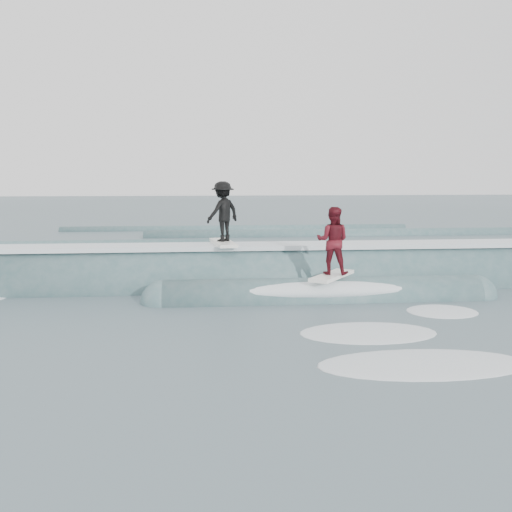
{
  "coord_description": "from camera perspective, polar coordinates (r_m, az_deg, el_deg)",
  "views": [
    {
      "loc": [
        -1.55,
        -14.16,
        3.54
      ],
      "look_at": [
        0.0,
        2.66,
        1.1
      ],
      "focal_mm": 40.0,
      "sensor_mm": 36.0,
      "label": 1
    }
  ],
  "objects": [
    {
      "name": "whitewater",
      "position": [
        13.23,
        3.74,
        -7.31
      ],
      "size": [
        15.49,
        8.65,
        0.1
      ],
      "color": "white",
      "rests_on": "ground"
    },
    {
      "name": "surfer_red",
      "position": [
        16.15,
        7.68,
        1.25
      ],
      "size": [
        1.62,
        1.94,
        2.0
      ],
      "color": "white",
      "rests_on": "ground"
    },
    {
      "name": "breaking_wave",
      "position": [
        17.95,
        0.59,
        -3.04
      ],
      "size": [
        23.13,
        4.05,
        2.55
      ],
      "color": "#395C5F",
      "rests_on": "ground"
    },
    {
      "name": "ground",
      "position": [
        14.68,
        0.96,
        -5.74
      ],
      "size": [
        160.0,
        160.0,
        0.0
      ],
      "primitive_type": "plane",
      "color": "#3D5559",
      "rests_on": "ground"
    },
    {
      "name": "surfer_black",
      "position": [
        17.87,
        -3.33,
        4.27
      ],
      "size": [
        1.37,
        2.06,
        1.97
      ],
      "color": "white",
      "rests_on": "ground"
    },
    {
      "name": "far_swells",
      "position": [
        32.01,
        -4.48,
        1.84
      ],
      "size": [
        39.88,
        8.65,
        0.8
      ],
      "color": "#395C5F",
      "rests_on": "ground"
    }
  ]
}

